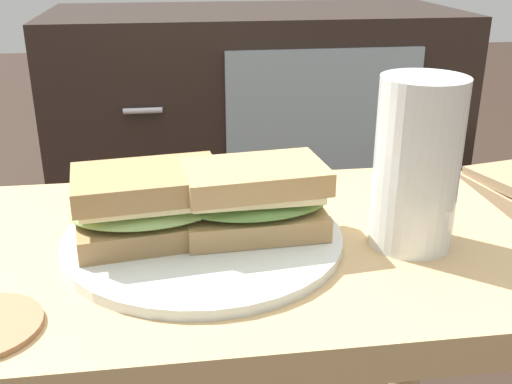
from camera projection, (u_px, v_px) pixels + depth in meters
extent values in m
cube|color=tan|center=(247.00, 256.00, 0.60)|extent=(0.56, 0.36, 0.04)
cylinder|color=tan|center=(46.00, 373.00, 0.79)|extent=(0.04, 0.04, 0.43)
cylinder|color=tan|center=(409.00, 341.00, 0.85)|extent=(0.04, 0.04, 0.43)
cube|color=black|center=(254.00, 128.00, 1.55)|extent=(0.96, 0.44, 0.58)
cube|color=#8C9EA8|center=(322.00, 150.00, 1.35)|extent=(0.43, 0.01, 0.44)
cylinder|color=silver|center=(143.00, 111.00, 1.26)|extent=(0.08, 0.01, 0.01)
cylinder|color=silver|center=(150.00, 209.00, 1.34)|extent=(0.08, 0.01, 0.01)
cylinder|color=silver|center=(203.00, 239.00, 0.59)|extent=(0.27, 0.27, 0.01)
cube|color=#9E7A4C|center=(150.00, 225.00, 0.58)|extent=(0.14, 0.10, 0.02)
ellipsoid|color=#8CB260|center=(149.00, 207.00, 0.57)|extent=(0.16, 0.11, 0.02)
cube|color=beige|center=(148.00, 196.00, 0.57)|extent=(0.13, 0.09, 0.01)
cube|color=#9E7A4C|center=(147.00, 182.00, 0.56)|extent=(0.14, 0.10, 0.02)
cube|color=tan|center=(255.00, 221.00, 0.59)|extent=(0.14, 0.09, 0.02)
ellipsoid|color=#608C42|center=(255.00, 203.00, 0.58)|extent=(0.15, 0.09, 0.02)
cube|color=beige|center=(255.00, 192.00, 0.57)|extent=(0.12, 0.08, 0.01)
cube|color=tan|center=(255.00, 178.00, 0.57)|extent=(0.14, 0.09, 0.02)
cylinder|color=silver|center=(417.00, 164.00, 0.56)|extent=(0.08, 0.08, 0.16)
cylinder|color=#B26014|center=(416.00, 174.00, 0.56)|extent=(0.07, 0.07, 0.13)
cylinder|color=white|center=(424.00, 96.00, 0.54)|extent=(0.07, 0.07, 0.01)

